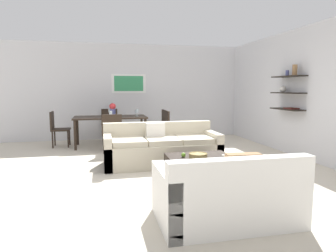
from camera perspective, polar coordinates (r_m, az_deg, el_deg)
The scene contains 20 objects.
ground_plane at distance 5.49m, azimuth -1.12°, elevation -8.09°, with size 18.00×18.00×0.00m, color beige.
back_wall_unit at distance 8.82m, azimuth -3.83°, elevation 6.54°, with size 8.40×0.09×2.70m.
right_wall_shelf_unit at distance 7.08m, azimuth 22.70°, elevation 5.85°, with size 0.34×8.20×2.70m.
sofa_beige at distance 5.75m, azimuth -1.26°, elevation -4.39°, with size 2.16×0.90×0.78m.
loveseat_white at distance 3.40m, azimuth 11.18°, elevation -12.76°, with size 1.49×0.90×0.78m.
coffee_table at distance 4.70m, azimuth 6.61°, elevation -8.37°, with size 1.01×1.01×0.38m.
decorative_bowl at distance 4.65m, azimuth 5.75°, elevation -5.58°, with size 0.29×0.29×0.08m.
candle_jar at distance 4.62m, azimuth 10.63°, elevation -5.84°, with size 0.08×0.08×0.07m, color silver.
apple_on_coffee_table at distance 4.69m, azimuth 2.96°, elevation -5.51°, with size 0.07×0.07×0.07m, color #669E2D.
dining_table at distance 7.63m, azimuth -10.91°, elevation 1.24°, with size 1.78×0.84×0.75m.
dining_chair_foot at distance 6.83m, azimuth -10.67°, elevation -0.88°, with size 0.44×0.44×0.88m.
dining_chair_left_far at distance 7.91m, azimuth -20.36°, elevation -0.12°, with size 0.44×0.44×0.88m.
dining_chair_right_near at distance 7.61m, azimuth -1.02°, elevation 0.06°, with size 0.44×0.44×0.88m.
dining_chair_right_far at distance 7.98m, azimuth -1.57°, elevation 0.38°, with size 0.44×0.44×0.88m.
dining_chair_head at distance 8.47m, azimuth -11.05°, elevation 0.65°, with size 0.44×0.44×0.88m.
wine_glass_right_far at distance 7.76m, azimuth -6.04°, elevation 2.73°, with size 0.08×0.08×0.14m.
wine_glass_foot at distance 7.25m, azimuth -10.86°, elevation 2.49°, with size 0.08×0.08×0.17m.
wine_glass_right_near at distance 7.55m, azimuth -5.86°, elevation 2.87°, with size 0.08×0.08×0.19m.
wine_glass_head at distance 7.97m, azimuth -11.02°, elevation 2.89°, with size 0.08×0.08×0.17m.
centerpiece_vase at distance 7.59m, azimuth -10.50°, elevation 3.12°, with size 0.16×0.16×0.33m.
Camera 1 is at (-1.05, -5.19, 1.44)m, focal length 32.01 mm.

